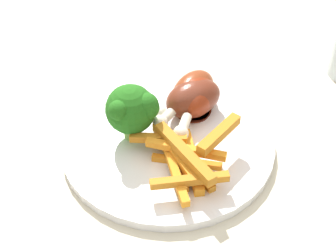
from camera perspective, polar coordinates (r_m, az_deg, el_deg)
The scene contains 7 objects.
dining_table at distance 0.63m, azimuth -5.21°, elevation -11.24°, with size 1.07×0.88×0.75m.
dinner_plate at distance 0.57m, azimuth 0.00°, elevation -1.95°, with size 0.26×0.26×0.01m, color white.
broccoli_floret_front at distance 0.54m, azimuth -4.46°, elevation 2.09°, with size 0.07×0.06×0.07m.
carrot_fries_pile at distance 0.52m, azimuth 2.34°, elevation -3.75°, with size 0.13×0.12×0.04m.
chicken_drumstick_near at distance 0.59m, azimuth 3.22°, elevation 3.53°, with size 0.07×0.12×0.05m.
chicken_drumstick_far at distance 0.59m, azimuth 2.82°, elevation 3.30°, with size 0.12×0.09×0.05m.
chicken_drumstick_extra at distance 0.60m, azimuth 2.88°, elevation 4.17°, with size 0.09×0.11×0.05m.
Camera 1 is at (-0.06, 0.38, 1.15)m, focal length 48.85 mm.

